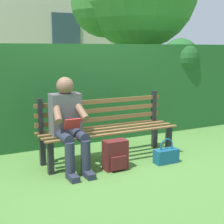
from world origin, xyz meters
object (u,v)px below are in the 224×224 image
at_px(park_bench, 106,127).
at_px(person_seated, 69,122).
at_px(handbag, 166,155).
at_px(backpack, 115,155).

xyz_separation_m(park_bench, person_seated, (0.61, 0.18, 0.17)).
bearing_deg(handbag, person_seated, -17.47).
bearing_deg(park_bench, handbag, 137.45).
relative_size(person_seated, backpack, 3.07).
height_order(park_bench, backpack, park_bench).
bearing_deg(backpack, park_bench, -101.75).
relative_size(park_bench, handbag, 5.63).
bearing_deg(person_seated, handbag, 162.53).
height_order(person_seated, handbag, person_seated).
distance_m(person_seated, backpack, 0.72).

